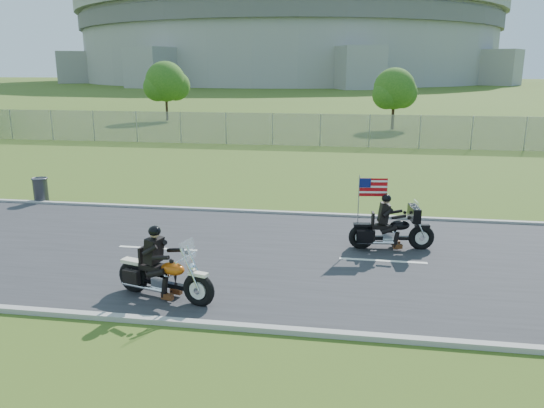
# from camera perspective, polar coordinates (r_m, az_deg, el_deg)

# --- Properties ---
(ground) EXTENTS (420.00, 420.00, 0.00)m
(ground) POSITION_cam_1_polar(r_m,az_deg,el_deg) (14.19, -4.58, -5.37)
(ground) COLOR #3A5019
(ground) RESTS_ON ground
(road) EXTENTS (120.00, 8.00, 0.04)m
(road) POSITION_cam_1_polar(r_m,az_deg,el_deg) (14.18, -4.58, -5.29)
(road) COLOR #28282B
(road) RESTS_ON ground
(curb_north) EXTENTS (120.00, 0.18, 0.12)m
(curb_north) POSITION_cam_1_polar(r_m,az_deg,el_deg) (17.95, -1.57, -0.86)
(curb_north) COLOR #9E9B93
(curb_north) RESTS_ON ground
(curb_south) EXTENTS (120.00, 0.18, 0.12)m
(curb_south) POSITION_cam_1_polar(r_m,az_deg,el_deg) (10.60, -9.80, -12.47)
(curb_south) COLOR #9E9B93
(curb_south) RESTS_ON ground
(fence) EXTENTS (60.00, 0.03, 2.00)m
(fence) POSITION_cam_1_polar(r_m,az_deg,el_deg) (34.17, -4.98, 8.11)
(fence) COLOR gray
(fence) RESTS_ON ground
(stadium) EXTENTS (140.40, 140.40, 29.20)m
(stadium) POSITION_cam_1_polar(r_m,az_deg,el_deg) (184.73, 1.87, 17.94)
(stadium) COLOR #A3A099
(stadium) RESTS_ON ground
(tree_fence_near) EXTENTS (3.52, 3.28, 4.75)m
(tree_fence_near) POSITION_cam_1_polar(r_m,az_deg,el_deg) (43.12, 13.07, 11.77)
(tree_fence_near) COLOR #382316
(tree_fence_near) RESTS_ON ground
(tree_fence_mid) EXTENTS (3.96, 3.69, 5.30)m
(tree_fence_mid) POSITION_cam_1_polar(r_m,az_deg,el_deg) (50.05, -11.31, 12.59)
(tree_fence_mid) COLOR #382316
(tree_fence_mid) RESTS_ON ground
(motorcycle_lead) EXTENTS (2.37, 1.02, 1.63)m
(motorcycle_lead) POSITION_cam_1_polar(r_m,az_deg,el_deg) (11.57, -11.62, -7.65)
(motorcycle_lead) COLOR black
(motorcycle_lead) RESTS_ON ground
(motorcycle_follow) EXTENTS (2.31, 0.83, 1.93)m
(motorcycle_follow) POSITION_cam_1_polar(r_m,az_deg,el_deg) (14.64, 12.72, -2.86)
(motorcycle_follow) COLOR black
(motorcycle_follow) RESTS_ON ground
(trash_can) EXTENTS (0.59, 0.59, 0.89)m
(trash_can) POSITION_cam_1_polar(r_m,az_deg,el_deg) (21.08, -23.62, 1.34)
(trash_can) COLOR #303034
(trash_can) RESTS_ON ground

